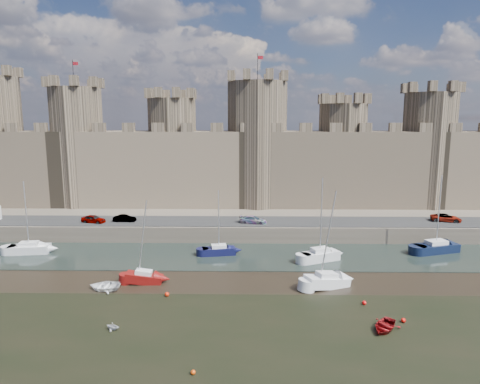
{
  "coord_description": "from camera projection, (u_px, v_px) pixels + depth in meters",
  "views": [
    {
      "loc": [
        0.06,
        -32.82,
        18.88
      ],
      "look_at": [
        -0.81,
        22.0,
        9.41
      ],
      "focal_mm": 32.0,
      "sensor_mm": 36.0,
      "label": 1
    }
  ],
  "objects": [
    {
      "name": "buoy_1",
      "position": [
        167.0,
        294.0,
        45.89
      ],
      "size": [
        0.48,
        0.48,
        0.48
      ],
      "primitive_type": "sphere",
      "color": "#F8290B",
      "rests_on": "ground"
    },
    {
      "name": "car_3",
      "position": [
        446.0,
        218.0,
        68.41
      ],
      "size": [
        4.99,
        3.2,
        1.28
      ],
      "primitive_type": "imported",
      "rotation": [
        0.0,
        0.0,
        1.32
      ],
      "color": "gray",
      "rests_on": "quay"
    },
    {
      "name": "sailboat_5",
      "position": [
        327.0,
        280.0,
        48.33
      ],
      "size": [
        5.52,
        3.8,
        11.11
      ],
      "rotation": [
        0.0,
        0.0,
        0.39
      ],
      "color": "silver",
      "rests_on": "ground"
    },
    {
      "name": "dinghy_6",
      "position": [
        104.0,
        287.0,
        47.56
      ],
      "size": [
        4.12,
        3.35,
        0.75
      ],
      "primitive_type": "imported",
      "rotation": [
        1.57,
        0.0,
        4.48
      ],
      "color": "white",
      "rests_on": "ground"
    },
    {
      "name": "sailboat_2",
      "position": [
        320.0,
        255.0,
        57.1
      ],
      "size": [
        5.57,
        3.95,
        11.21
      ],
      "rotation": [
        0.0,
        0.0,
        0.42
      ],
      "color": "silver",
      "rests_on": "ground"
    },
    {
      "name": "castle",
      "position": [
        243.0,
        157.0,
        80.87
      ],
      "size": [
        108.5,
        11.0,
        29.0
      ],
      "color": "#42382B",
      "rests_on": "quay"
    },
    {
      "name": "car_1",
      "position": [
        125.0,
        218.0,
        68.25
      ],
      "size": [
        3.62,
        1.41,
        1.17
      ],
      "primitive_type": "imported",
      "rotation": [
        0.0,
        0.0,
        1.52
      ],
      "color": "gray",
      "rests_on": "quay"
    },
    {
      "name": "car_2",
      "position": [
        253.0,
        220.0,
        67.22
      ],
      "size": [
        4.5,
        2.61,
        1.23
      ],
      "primitive_type": "imported",
      "rotation": [
        0.0,
        0.0,
        1.35
      ],
      "color": "gray",
      "rests_on": "quay"
    },
    {
      "name": "dinghy_3",
      "position": [
        113.0,
        327.0,
        38.53
      ],
      "size": [
        1.5,
        1.36,
        0.68
      ],
      "primitive_type": "imported",
      "rotation": [
        1.57,
        0.0,
        1.35
      ],
      "color": "silver",
      "rests_on": "ground"
    },
    {
      "name": "sailboat_0",
      "position": [
        29.0,
        248.0,
        60.31
      ],
      "size": [
        5.73,
        2.85,
        10.28
      ],
      "rotation": [
        0.0,
        0.0,
        0.13
      ],
      "color": "silver",
      "rests_on": "ground"
    },
    {
      "name": "road",
      "position": [
        246.0,
        221.0,
        68.62
      ],
      "size": [
        160.0,
        7.0,
        0.1
      ],
      "primitive_type": "cube",
      "color": "black",
      "rests_on": "quay"
    },
    {
      "name": "water_channel",
      "position": [
        246.0,
        256.0,
        59.2
      ],
      "size": [
        160.0,
        12.0,
        0.08
      ],
      "primitive_type": "cube",
      "color": "black",
      "rests_on": "ground"
    },
    {
      "name": "car_0",
      "position": [
        93.0,
        219.0,
        67.61
      ],
      "size": [
        4.1,
        2.5,
        1.31
      ],
      "primitive_type": "imported",
      "rotation": [
        0.0,
        0.0,
        1.3
      ],
      "color": "gray",
      "rests_on": "quay"
    },
    {
      "name": "quay",
      "position": [
        246.0,
        199.0,
        94.46
      ],
      "size": [
        160.0,
        60.0,
        2.5
      ],
      "primitive_type": "cube",
      "color": "#4C443A",
      "rests_on": "ground"
    },
    {
      "name": "buoy_5",
      "position": [
        403.0,
        320.0,
        40.0
      ],
      "size": [
        0.44,
        0.44,
        0.44
      ],
      "primitive_type": "sphere",
      "color": "red",
      "rests_on": "ground"
    },
    {
      "name": "dinghy_4",
      "position": [
        384.0,
        327.0,
        38.53
      ],
      "size": [
        3.83,
        4.05,
        0.68
      ],
      "primitive_type": "imported",
      "rotation": [
        1.57,
        0.0,
        5.66
      ],
      "color": "maroon",
      "rests_on": "ground"
    },
    {
      "name": "sailboat_3",
      "position": [
        436.0,
        247.0,
        60.7
      ],
      "size": [
        6.75,
        4.22,
        11.06
      ],
      "rotation": [
        0.0,
        0.0,
        0.3
      ],
      "color": "black",
      "rests_on": "ground"
    },
    {
      "name": "sailboat_1",
      "position": [
        219.0,
        250.0,
        59.67
      ],
      "size": [
        4.8,
        2.56,
        9.13
      ],
      "rotation": [
        0.0,
        0.0,
        0.18
      ],
      "color": "black",
      "rests_on": "ground"
    },
    {
      "name": "ground",
      "position": [
        246.0,
        348.0,
        35.56
      ],
      "size": [
        160.0,
        160.0,
        0.0
      ],
      "primitive_type": "plane",
      "color": "black",
      "rests_on": "ground"
    },
    {
      "name": "buoy_4",
      "position": [
        193.0,
        372.0,
        31.87
      ],
      "size": [
        0.38,
        0.38,
        0.38
      ],
      "primitive_type": "sphere",
      "color": "#DA4209",
      "rests_on": "ground"
    },
    {
      "name": "sailboat_4",
      "position": [
        144.0,
        277.0,
        49.54
      ],
      "size": [
        4.26,
        1.81,
        9.82
      ],
      "rotation": [
        0.0,
        0.0,
        0.04
      ],
      "color": "#670D0B",
      "rests_on": "ground"
    },
    {
      "name": "buoy_3",
      "position": [
        364.0,
        303.0,
        43.81
      ],
      "size": [
        0.44,
        0.44,
        0.44
      ],
      "primitive_type": "sphere",
      "color": "#FD0B0B",
      "rests_on": "ground"
    }
  ]
}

